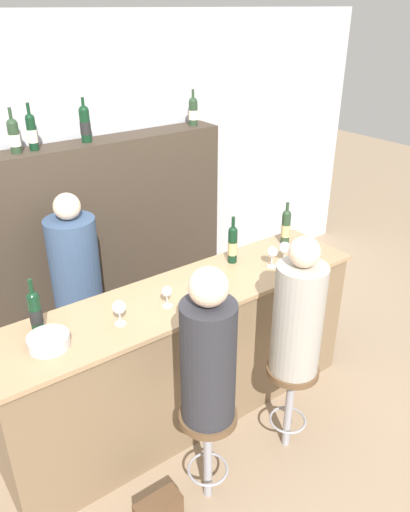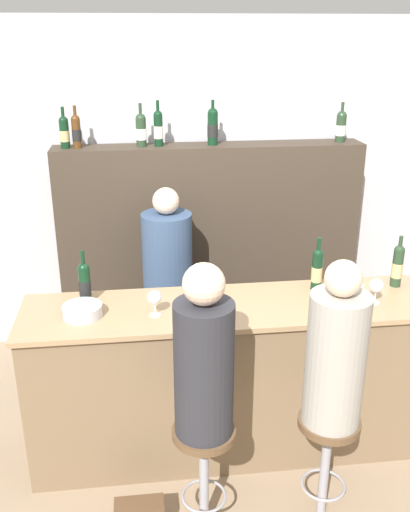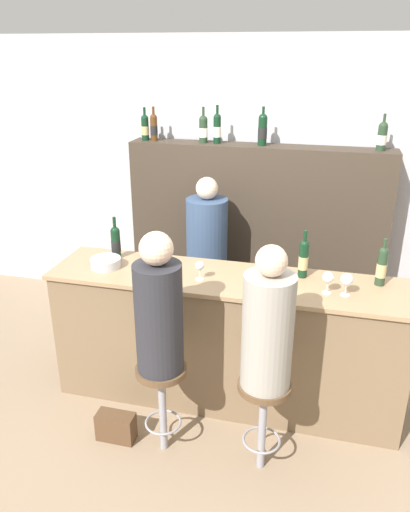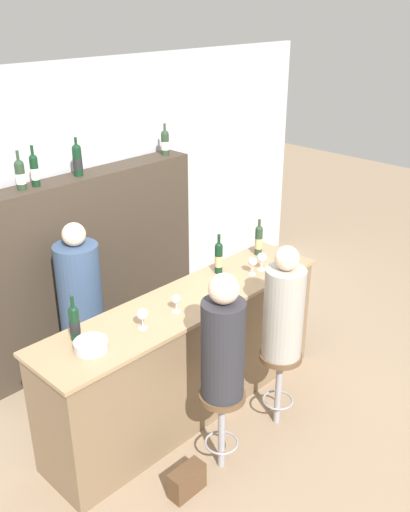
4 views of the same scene
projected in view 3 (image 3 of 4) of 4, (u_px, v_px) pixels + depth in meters
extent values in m
plane|color=#8C755B|center=(217.00, 419.00, 3.59)|extent=(16.00, 16.00, 0.00)
cube|color=#B2B2B7|center=(261.00, 182.00, 4.72)|extent=(6.40, 0.05, 2.60)
cube|color=brown|center=(226.00, 341.00, 3.65)|extent=(2.48, 0.55, 0.97)
cube|color=#997A56|center=(227.00, 279.00, 3.46)|extent=(2.52, 0.59, 0.03)
cube|color=#382D23|center=(256.00, 235.00, 4.70)|extent=(2.35, 0.28, 1.68)
cylinder|color=black|center=(116.00, 245.00, 3.74)|extent=(0.07, 0.07, 0.21)
cylinder|color=black|center=(116.00, 246.00, 3.74)|extent=(0.07, 0.07, 0.08)
sphere|color=black|center=(115.00, 231.00, 3.70)|extent=(0.07, 0.07, 0.07)
cylinder|color=black|center=(114.00, 223.00, 3.67)|extent=(0.02, 0.02, 0.10)
cylinder|color=black|center=(303.00, 261.00, 3.42)|extent=(0.06, 0.06, 0.24)
cylinder|color=tan|center=(303.00, 263.00, 3.42)|extent=(0.07, 0.07, 0.09)
sphere|color=black|center=(305.00, 245.00, 3.37)|extent=(0.06, 0.06, 0.06)
cylinder|color=black|center=(305.00, 237.00, 3.35)|extent=(0.02, 0.02, 0.09)
cylinder|color=#233823|center=(381.00, 269.00, 3.30)|extent=(0.07, 0.07, 0.24)
cylinder|color=tan|center=(381.00, 270.00, 3.31)|extent=(0.07, 0.07, 0.09)
sphere|color=#233823|center=(384.00, 252.00, 3.26)|extent=(0.07, 0.07, 0.07)
cylinder|color=#233823|center=(385.00, 245.00, 3.24)|extent=(0.02, 0.02, 0.08)
cylinder|color=black|center=(145.00, 129.00, 4.58)|extent=(0.07, 0.07, 0.20)
cylinder|color=tan|center=(145.00, 130.00, 4.58)|extent=(0.07, 0.07, 0.08)
sphere|color=black|center=(145.00, 118.00, 4.54)|extent=(0.07, 0.07, 0.07)
cylinder|color=black|center=(144.00, 112.00, 4.52)|extent=(0.02, 0.02, 0.09)
cylinder|color=#4C2D14|center=(154.00, 129.00, 4.56)|extent=(0.06, 0.06, 0.21)
cylinder|color=black|center=(154.00, 130.00, 4.56)|extent=(0.07, 0.07, 0.08)
sphere|color=#4C2D14|center=(153.00, 118.00, 4.52)|extent=(0.06, 0.06, 0.06)
cylinder|color=#4C2D14|center=(153.00, 111.00, 4.50)|extent=(0.02, 0.02, 0.08)
cylinder|color=#233823|center=(203.00, 131.00, 4.45)|extent=(0.08, 0.08, 0.20)
cylinder|color=white|center=(203.00, 132.00, 4.46)|extent=(0.08, 0.08, 0.08)
sphere|color=#233823|center=(203.00, 120.00, 4.41)|extent=(0.08, 0.08, 0.08)
cylinder|color=#233823|center=(203.00, 112.00, 4.39)|extent=(0.02, 0.02, 0.10)
cylinder|color=black|center=(217.00, 130.00, 4.42)|extent=(0.07, 0.07, 0.23)
cylinder|color=beige|center=(217.00, 132.00, 4.42)|extent=(0.07, 0.07, 0.09)
sphere|color=black|center=(217.00, 117.00, 4.38)|extent=(0.07, 0.07, 0.07)
cylinder|color=black|center=(217.00, 110.00, 4.35)|extent=(0.02, 0.02, 0.09)
cylinder|color=black|center=(262.00, 132.00, 4.33)|extent=(0.08, 0.08, 0.23)
cylinder|color=black|center=(262.00, 133.00, 4.33)|extent=(0.08, 0.08, 0.09)
sphere|color=black|center=(263.00, 118.00, 4.28)|extent=(0.08, 0.08, 0.08)
cylinder|color=black|center=(263.00, 111.00, 4.26)|extent=(0.02, 0.02, 0.08)
cylinder|color=#233823|center=(382.00, 139.00, 4.11)|extent=(0.08, 0.08, 0.20)
cylinder|color=beige|center=(382.00, 140.00, 4.11)|extent=(0.08, 0.08, 0.08)
sphere|color=#233823|center=(383.00, 126.00, 4.07)|extent=(0.08, 0.08, 0.08)
cylinder|color=#233823|center=(384.00, 119.00, 4.05)|extent=(0.02, 0.02, 0.09)
cylinder|color=silver|center=(157.00, 274.00, 3.49)|extent=(0.06, 0.06, 0.00)
cylinder|color=silver|center=(156.00, 269.00, 3.48)|extent=(0.01, 0.01, 0.07)
sphere|color=silver|center=(156.00, 260.00, 3.45)|extent=(0.08, 0.08, 0.08)
cylinder|color=silver|center=(200.00, 279.00, 3.42)|extent=(0.06, 0.06, 0.00)
cylinder|color=silver|center=(200.00, 274.00, 3.41)|extent=(0.01, 0.01, 0.07)
sphere|color=silver|center=(200.00, 266.00, 3.38)|extent=(0.06, 0.06, 0.06)
cylinder|color=silver|center=(326.00, 293.00, 3.23)|extent=(0.06, 0.06, 0.00)
cylinder|color=silver|center=(327.00, 287.00, 3.21)|extent=(0.01, 0.01, 0.08)
sphere|color=silver|center=(328.00, 277.00, 3.19)|extent=(0.07, 0.07, 0.07)
cylinder|color=silver|center=(345.00, 295.00, 3.20)|extent=(0.06, 0.06, 0.00)
cylinder|color=silver|center=(346.00, 290.00, 3.19)|extent=(0.01, 0.01, 0.07)
sphere|color=silver|center=(347.00, 279.00, 3.16)|extent=(0.08, 0.08, 0.08)
cylinder|color=#B7B7BC|center=(106.00, 263.00, 3.61)|extent=(0.22, 0.22, 0.07)
cylinder|color=gray|center=(163.00, 411.00, 3.22)|extent=(0.05, 0.05, 0.60)
torus|color=gray|center=(163.00, 422.00, 3.26)|extent=(0.24, 0.24, 0.02)
cylinder|color=brown|center=(161.00, 370.00, 3.10)|extent=(0.32, 0.32, 0.04)
cylinder|color=#28282D|center=(159.00, 318.00, 2.96)|extent=(0.29, 0.29, 0.70)
sphere|color=beige|center=(156.00, 249.00, 2.79)|extent=(0.20, 0.20, 0.20)
cylinder|color=gray|center=(262.00, 428.00, 3.08)|extent=(0.05, 0.05, 0.60)
torus|color=gray|center=(262.00, 440.00, 3.11)|extent=(0.24, 0.24, 0.02)
cylinder|color=brown|center=(265.00, 386.00, 2.95)|extent=(0.32, 0.32, 0.04)
cylinder|color=gray|center=(268.00, 332.00, 2.81)|extent=(0.29, 0.29, 0.70)
sphere|color=beige|center=(271.00, 261.00, 2.64)|extent=(0.18, 0.18, 0.18)
cylinder|color=#334766|center=(207.00, 269.00, 4.46)|extent=(0.36, 0.36, 1.29)
sphere|color=beige|center=(207.00, 188.00, 4.17)|extent=(0.19, 0.19, 0.19)
cube|color=#513823|center=(116.00, 427.00, 3.38)|extent=(0.26, 0.12, 0.20)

